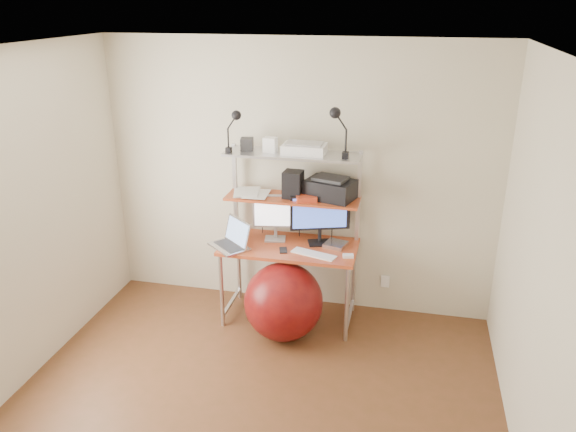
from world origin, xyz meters
The scene contains 20 objects.
room centered at (0.00, 0.00, 1.25)m, with size 3.60×3.60×3.60m.
computer_desk centered at (0.00, 1.50, 0.96)m, with size 1.20×0.60×1.57m.
wall_outlet centered at (0.85, 1.79, 0.30)m, with size 0.08×0.01×0.12m, color white.
monitor_silver centered at (-0.15, 1.55, 0.98)m, with size 0.41×0.17×0.45m.
monitor_black centered at (0.25, 1.56, 1.01)m, with size 0.52×0.22×0.53m.
laptop centered at (-0.48, 1.32, 0.79)m, with size 0.45×0.44×0.31m.
keyboard centered at (0.25, 1.30, 0.75)m, with size 0.39×0.11×0.01m, color white.
mouse centered at (0.54, 1.31, 0.75)m, with size 0.09×0.06×0.03m, color white.
mac_mini centered at (0.40, 1.51, 0.76)m, with size 0.18×0.18×0.03m, color #B4B4B8.
phone centered at (-0.03, 1.32, 0.74)m, with size 0.07×0.12×0.01m, color black.
printer centered at (0.33, 1.61, 1.24)m, with size 0.47×0.39×0.20m.
nas_cube centered at (0.00, 1.57, 1.27)m, with size 0.16×0.16×0.24m, color black.
red_box centered at (0.14, 1.49, 1.18)m, with size 0.17×0.12×0.05m, color red.
scanner centered at (0.10, 1.57, 1.60)m, with size 0.37×0.24×0.10m.
box_white centered at (-0.20, 1.57, 1.61)m, with size 0.11×0.09×0.13m, color white.
box_grey centered at (-0.41, 1.59, 1.60)m, with size 0.11×0.11×0.11m, color #2D2D30.
clip_lamp_left centered at (-0.47, 1.46, 1.82)m, with size 0.15×0.08×0.37m.
clip_lamp_right centered at (0.39, 1.50, 1.86)m, with size 0.17×0.09×0.42m.
exercise_ball centered at (0.02, 1.14, 0.34)m, with size 0.68×0.68×0.68m, color maroon.
paper_stack centered at (-0.40, 1.58, 1.16)m, with size 0.36×0.37×0.02m.
Camera 1 is at (0.98, -3.00, 2.80)m, focal length 35.00 mm.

